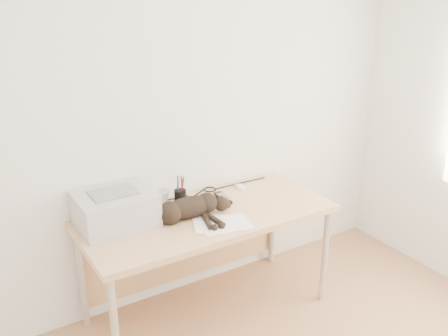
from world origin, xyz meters
TOP-DOWN VIEW (x-y plane):
  - wall_back at (0.00, 1.75)m, footprint 3.50×0.00m
  - desk at (0.00, 1.48)m, footprint 1.60×0.70m
  - printer at (-0.54, 1.56)m, footprint 0.45×0.38m
  - papers at (0.00, 1.21)m, footprint 0.38×0.32m
  - cat at (-0.14, 1.39)m, footprint 0.64×0.31m
  - mug at (-0.19, 1.67)m, footprint 0.15×0.15m
  - pen_cup at (-0.09, 1.59)m, footprint 0.08×0.08m
  - remote_grey at (-0.07, 1.56)m, footprint 0.16×0.19m
  - remote_black at (0.19, 1.52)m, footprint 0.08×0.20m
  - mouse at (0.40, 1.63)m, footprint 0.08×0.12m
  - cable_tangle at (0.00, 1.70)m, footprint 1.36×0.09m

SIDE VIEW (x-z plane):
  - desk at x=0.00m, z-range 0.24..0.98m
  - papers at x=0.00m, z-range 0.74..0.75m
  - cable_tangle at x=0.00m, z-range 0.74..0.75m
  - remote_black at x=0.19m, z-range 0.74..0.76m
  - remote_grey at x=-0.07m, z-range 0.74..0.76m
  - mouse at x=0.40m, z-range 0.74..0.77m
  - mug at x=-0.19m, z-range 0.74..0.84m
  - pen_cup at x=-0.09m, z-range 0.70..0.89m
  - cat at x=-0.14m, z-range 0.73..0.88m
  - printer at x=-0.54m, z-range 0.74..0.95m
  - wall_back at x=0.00m, z-range -0.45..3.05m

